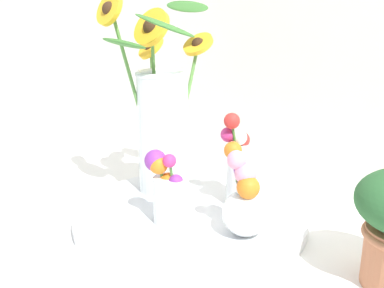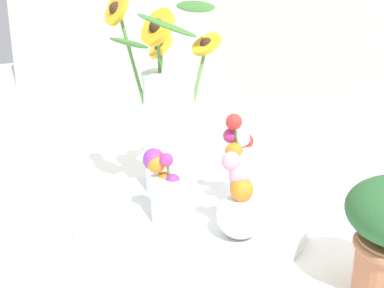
{
  "view_description": "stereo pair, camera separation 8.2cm",
  "coord_description": "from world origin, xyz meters",
  "px_view_note": "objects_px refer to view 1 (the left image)",
  "views": [
    {
      "loc": [
        0.53,
        -0.55,
        0.39
      ],
      "look_at": [
        0.0,
        0.03,
        0.16
      ],
      "focal_mm": 42.0,
      "sensor_mm": 36.0,
      "label": 1
    },
    {
      "loc": [
        0.59,
        -0.49,
        0.39
      ],
      "look_at": [
        0.0,
        0.03,
        0.16
      ],
      "focal_mm": 42.0,
      "sensor_mm": 36.0,
      "label": 2
    }
  ],
  "objects_px": {
    "vase_small_center": "(168,189)",
    "vase_bulb_right": "(245,203)",
    "serving_tray": "(192,217)",
    "mason_jar_sunflowers": "(162,117)",
    "vase_small_back": "(240,166)"
  },
  "relations": [
    {
      "from": "vase_small_center",
      "to": "vase_bulb_right",
      "type": "height_order",
      "value": "vase_bulb_right"
    },
    {
      "from": "serving_tray",
      "to": "mason_jar_sunflowers",
      "type": "relative_size",
      "value": 1.09
    },
    {
      "from": "serving_tray",
      "to": "mason_jar_sunflowers",
      "type": "xyz_separation_m",
      "value": [
        -0.12,
        0.04,
        0.17
      ]
    },
    {
      "from": "serving_tray",
      "to": "vase_small_back",
      "type": "relative_size",
      "value": 2.4
    },
    {
      "from": "mason_jar_sunflowers",
      "to": "vase_small_center",
      "type": "distance_m",
      "value": 0.18
    },
    {
      "from": "serving_tray",
      "to": "vase_bulb_right",
      "type": "height_order",
      "value": "vase_bulb_right"
    },
    {
      "from": "serving_tray",
      "to": "mason_jar_sunflowers",
      "type": "distance_m",
      "value": 0.21
    },
    {
      "from": "vase_bulb_right",
      "to": "vase_small_center",
      "type": "bearing_deg",
      "value": -158.18
    },
    {
      "from": "serving_tray",
      "to": "vase_small_back",
      "type": "bearing_deg",
      "value": 61.88
    },
    {
      "from": "vase_bulb_right",
      "to": "vase_small_back",
      "type": "bearing_deg",
      "value": 130.48
    },
    {
      "from": "serving_tray",
      "to": "vase_bulb_right",
      "type": "distance_m",
      "value": 0.15
    },
    {
      "from": "serving_tray",
      "to": "vase_small_center",
      "type": "xyz_separation_m",
      "value": [
        -0.0,
        -0.06,
        0.07
      ]
    },
    {
      "from": "vase_small_center",
      "to": "vase_small_back",
      "type": "distance_m",
      "value": 0.16
    },
    {
      "from": "vase_small_center",
      "to": "vase_bulb_right",
      "type": "xyz_separation_m",
      "value": [
        0.13,
        0.05,
        -0.0
      ]
    },
    {
      "from": "mason_jar_sunflowers",
      "to": "vase_small_center",
      "type": "height_order",
      "value": "mason_jar_sunflowers"
    }
  ]
}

